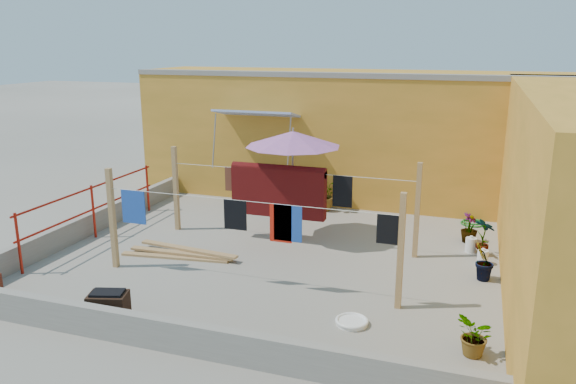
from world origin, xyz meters
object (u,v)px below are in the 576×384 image
object	(u,v)px
white_basin	(352,322)
water_jug_a	(483,257)
plant_back_a	(325,194)
brazier	(109,308)
green_hose	(472,223)
patio_umbrella	(293,140)
water_jug_b	(471,245)
outdoor_table	(268,183)

from	to	relation	value
white_basin	water_jug_a	size ratio (longest dim) A/B	1.56
plant_back_a	brazier	bearing A→B (deg)	-102.78
brazier	white_basin	xyz separation A→B (m)	(3.29, 1.06, -0.19)
brazier	water_jug_a	world-z (taller)	brazier
water_jug_a	plant_back_a	bearing A→B (deg)	146.47
brazier	green_hose	distance (m)	8.01
patio_umbrella	water_jug_b	bearing A→B (deg)	5.53
patio_umbrella	plant_back_a	distance (m)	2.70
patio_umbrella	plant_back_a	bearing A→B (deg)	87.15
water_jug_a	water_jug_b	xyz separation A→B (m)	(-0.22, 0.57, 0.01)
outdoor_table	water_jug_a	distance (m)	5.45
white_basin	brazier	bearing A→B (deg)	-162.15
outdoor_table	plant_back_a	xyz separation A→B (m)	(1.38, 0.17, -0.22)
patio_umbrella	brazier	size ratio (longest dim) A/B	3.69
outdoor_table	brazier	size ratio (longest dim) A/B	2.43
water_jug_a	plant_back_a	size ratio (longest dim) A/B	0.39
water_jug_a	plant_back_a	world-z (taller)	plant_back_a
green_hose	brazier	bearing A→B (deg)	-126.99
brazier	white_basin	bearing A→B (deg)	17.85
plant_back_a	water_jug_b	bearing A→B (deg)	-28.13
water_jug_b	outdoor_table	bearing A→B (deg)	161.04
outdoor_table	plant_back_a	world-z (taller)	plant_back_a
green_hose	patio_umbrella	bearing A→B (deg)	-148.43
brazier	water_jug_a	size ratio (longest dim) A/B	2.02
patio_umbrella	outdoor_table	world-z (taller)	patio_umbrella
outdoor_table	white_basin	size ratio (longest dim) A/B	3.14
white_basin	water_jug_b	world-z (taller)	water_jug_b
patio_umbrella	water_jug_b	xyz separation A→B (m)	(3.47, 0.34, -1.90)
water_jug_b	patio_umbrella	bearing A→B (deg)	-174.47
white_basin	green_hose	world-z (taller)	white_basin
water_jug_b	plant_back_a	distance (m)	3.82
green_hose	water_jug_b	bearing A→B (deg)	-90.13
brazier	green_hose	xyz separation A→B (m)	(4.82, 6.40, -0.20)
patio_umbrella	white_basin	bearing A→B (deg)	-58.74
patio_umbrella	white_basin	distance (m)	4.25
brazier	water_jug_b	size ratio (longest dim) A/B	1.90
patio_umbrella	water_jug_a	xyz separation A→B (m)	(3.69, -0.24, -1.91)
white_basin	plant_back_a	xyz separation A→B (m)	(-1.84, 5.34, 0.34)
patio_umbrella	outdoor_table	xyz separation A→B (m)	(-1.27, 1.97, -1.44)
water_jug_b	green_hose	bearing A→B (deg)	89.87
green_hose	plant_back_a	bearing A→B (deg)	180.00
outdoor_table	water_jug_b	world-z (taller)	outdoor_table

